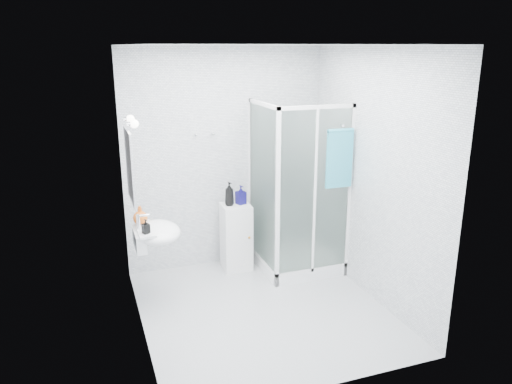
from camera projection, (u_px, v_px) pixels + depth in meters
name	position (u px, v px, depth m)	size (l,w,h in m)	color
room	(263.00, 187.00, 4.74)	(2.40, 2.60, 2.60)	silver
shower_enclosure	(293.00, 235.00, 5.89)	(0.90, 0.95, 2.00)	white
wall_basin	(155.00, 233.00, 4.97)	(0.46, 0.56, 0.35)	white
mirror	(129.00, 166.00, 4.70)	(0.02, 0.60, 0.70)	white
vanity_lights	(132.00, 121.00, 4.60)	(0.10, 0.40, 0.08)	silver
wall_hooks	(205.00, 134.00, 5.70)	(0.23, 0.06, 0.03)	silver
storage_cabinet	(236.00, 237.00, 5.95)	(0.34, 0.36, 0.80)	white
hand_towel	(340.00, 157.00, 5.35)	(0.30, 0.04, 0.64)	teal
shampoo_bottle_a	(229.00, 194.00, 5.78)	(0.11, 0.11, 0.28)	black
shampoo_bottle_b	(241.00, 195.00, 5.84)	(0.10, 0.10, 0.22)	#110D53
soap_dispenser_orange	(140.00, 215.00, 5.01)	(0.15, 0.15, 0.19)	#C55717
soap_dispenser_black	(146.00, 226.00, 4.76)	(0.06, 0.07, 0.14)	black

